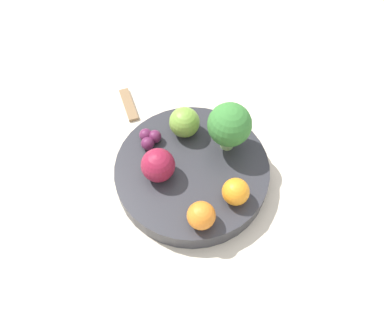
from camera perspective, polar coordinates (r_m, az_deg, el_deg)
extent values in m
plane|color=gray|center=(0.57, 0.00, -3.30)|extent=(6.00, 6.00, 0.00)
cube|color=beige|center=(0.56, 0.00, -2.81)|extent=(1.20, 1.20, 0.02)
cylinder|color=#2D2D33|center=(0.54, 0.00, -1.46)|extent=(0.22, 0.22, 0.03)
cylinder|color=#8CB76B|center=(0.54, 5.43, 3.45)|extent=(0.02, 0.02, 0.03)
sphere|color=#387A33|center=(0.51, 5.74, 5.76)|extent=(0.06, 0.06, 0.06)
sphere|color=maroon|center=(0.50, -5.20, -0.42)|extent=(0.05, 0.05, 0.05)
sphere|color=olive|center=(0.54, -1.16, 6.15)|extent=(0.04, 0.04, 0.04)
sphere|color=orange|center=(0.49, 6.67, -4.44)|extent=(0.04, 0.04, 0.04)
sphere|color=orange|center=(0.47, 1.41, -8.09)|extent=(0.04, 0.04, 0.04)
sphere|color=#5B1E42|center=(0.54, -6.78, 2.88)|extent=(0.02, 0.02, 0.02)
sphere|color=#5B1E42|center=(0.55, -5.69, 3.96)|extent=(0.02, 0.02, 0.02)
sphere|color=#5B1E42|center=(0.55, -7.06, 4.18)|extent=(0.02, 0.02, 0.02)
cube|color=olive|center=(0.64, -9.63, 8.70)|extent=(0.07, 0.05, 0.01)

